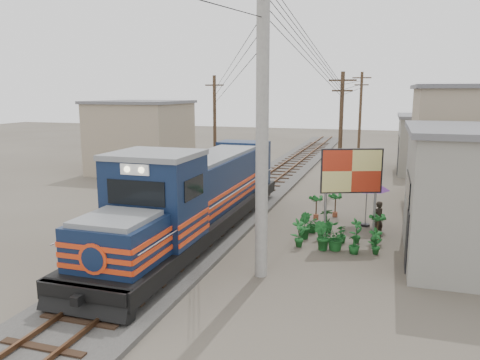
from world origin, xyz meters
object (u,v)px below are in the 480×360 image
(locomotive, at_px, (197,197))
(vendor, at_px, (378,219))
(billboard, at_px, (352,173))
(market_umbrella, at_px, (367,184))

(locomotive, height_order, vendor, locomotive)
(billboard, xyz_separation_m, market_umbrella, (0.52, 2.41, -0.85))
(billboard, relative_size, market_umbrella, 1.72)
(billboard, bearing_deg, locomotive, 172.19)
(billboard, bearing_deg, vendor, 21.72)
(locomotive, distance_m, billboard, 6.17)
(locomotive, distance_m, market_umbrella, 7.46)
(billboard, distance_m, vendor, 2.46)
(locomotive, xyz_separation_m, vendor, (6.98, 2.29, -0.92))
(locomotive, height_order, market_umbrella, locomotive)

